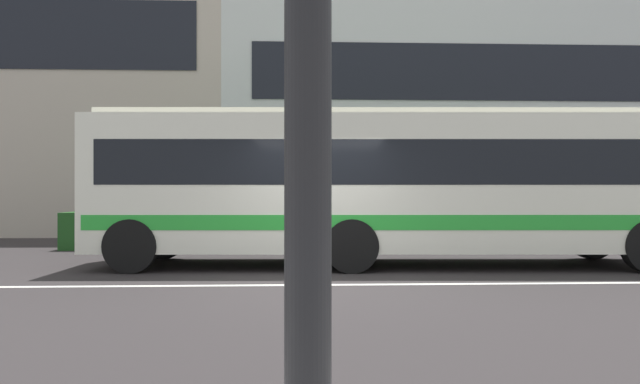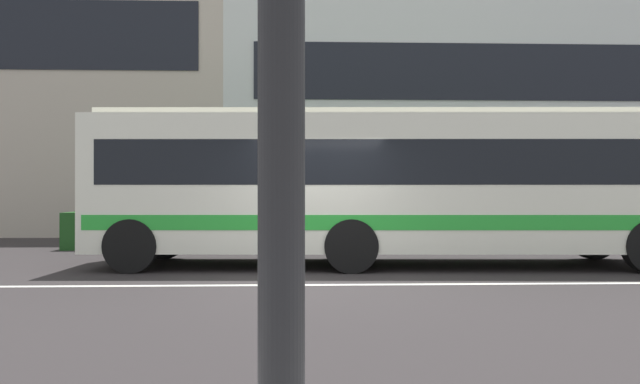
% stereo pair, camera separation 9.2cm
% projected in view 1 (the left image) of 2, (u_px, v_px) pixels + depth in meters
% --- Properties ---
extents(ground_plane, '(160.00, 160.00, 0.00)m').
position_uv_depth(ground_plane, '(320.00, 285.00, 9.55)').
color(ground_plane, '#2F2A2B').
extents(lane_centre_line, '(60.00, 0.16, 0.01)m').
position_uv_depth(lane_centre_line, '(320.00, 285.00, 9.55)').
color(lane_centre_line, silver).
rests_on(lane_centre_line, ground_plane).
extents(hedge_row_far, '(13.72, 1.10, 0.97)m').
position_uv_depth(hedge_row_far, '(324.00, 230.00, 16.01)').
color(hedge_row_far, '#204F1E').
rests_on(hedge_row_far, ground_plane).
extents(apartment_block_right, '(25.44, 10.42, 9.61)m').
position_uv_depth(apartment_block_right, '(534.00, 116.00, 25.45)').
color(apartment_block_right, silver).
rests_on(apartment_block_right, ground_plane).
extents(transit_bus, '(11.71, 3.02, 3.09)m').
position_uv_depth(transit_bus, '(383.00, 182.00, 12.15)').
color(transit_bus, white).
rests_on(transit_bus, ground_plane).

